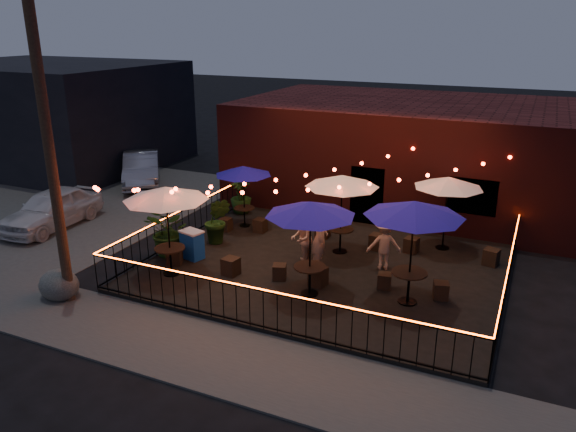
{
  "coord_description": "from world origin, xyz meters",
  "views": [
    {
      "loc": [
        5.31,
        -12.23,
        6.97
      ],
      "look_at": [
        -1.32,
        2.25,
        1.42
      ],
      "focal_mm": 35.0,
      "sensor_mm": 36.0,
      "label": 1
    }
  ],
  "objects_px": {
    "utility_pole": "(49,152)",
    "boulder": "(59,285)",
    "cooler": "(192,244)",
    "cafe_table_4": "(414,210)",
    "cafe_table_3": "(342,182)",
    "cafe_table_1": "(243,171)",
    "cafe_table_5": "(449,183)",
    "cafe_table_0": "(166,195)",
    "cafe_table_2": "(311,210)"
  },
  "relations": [
    {
      "from": "cafe_table_1",
      "to": "cafe_table_4",
      "type": "relative_size",
      "value": 0.76
    },
    {
      "from": "cafe_table_5",
      "to": "boulder",
      "type": "bearing_deg",
      "value": -139.46
    },
    {
      "from": "cafe_table_4",
      "to": "cooler",
      "type": "relative_size",
      "value": 3.42
    },
    {
      "from": "cooler",
      "to": "cafe_table_3",
      "type": "bearing_deg",
      "value": 44.73
    },
    {
      "from": "cafe_table_0",
      "to": "cafe_table_3",
      "type": "distance_m",
      "value": 5.2
    },
    {
      "from": "cafe_table_1",
      "to": "cafe_table_2",
      "type": "relative_size",
      "value": 0.84
    },
    {
      "from": "cafe_table_4",
      "to": "cafe_table_5",
      "type": "height_order",
      "value": "cafe_table_4"
    },
    {
      "from": "cafe_table_4",
      "to": "boulder",
      "type": "relative_size",
      "value": 3.05
    },
    {
      "from": "utility_pole",
      "to": "cafe_table_4",
      "type": "xyz_separation_m",
      "value": [
        8.14,
        3.33,
        -1.36
      ]
    },
    {
      "from": "cafe_table_0",
      "to": "cooler",
      "type": "xyz_separation_m",
      "value": [
        -0.08,
        1.2,
        -1.91
      ]
    },
    {
      "from": "cooler",
      "to": "boulder",
      "type": "bearing_deg",
      "value": -104.91
    },
    {
      "from": "cafe_table_3",
      "to": "cooler",
      "type": "height_order",
      "value": "cafe_table_3"
    },
    {
      "from": "boulder",
      "to": "cafe_table_5",
      "type": "bearing_deg",
      "value": 40.54
    },
    {
      "from": "cafe_table_5",
      "to": "cooler",
      "type": "height_order",
      "value": "cafe_table_5"
    },
    {
      "from": "cafe_table_5",
      "to": "cooler",
      "type": "distance_m",
      "value": 8.02
    },
    {
      "from": "utility_pole",
      "to": "cafe_table_4",
      "type": "bearing_deg",
      "value": 22.27
    },
    {
      "from": "utility_pole",
      "to": "boulder",
      "type": "height_order",
      "value": "utility_pole"
    },
    {
      "from": "cafe_table_0",
      "to": "cafe_table_2",
      "type": "bearing_deg",
      "value": 6.71
    },
    {
      "from": "utility_pole",
      "to": "cooler",
      "type": "bearing_deg",
      "value": 65.77
    },
    {
      "from": "cafe_table_2",
      "to": "cooler",
      "type": "distance_m",
      "value": 4.61
    },
    {
      "from": "cafe_table_1",
      "to": "cafe_table_3",
      "type": "xyz_separation_m",
      "value": [
        3.85,
        -0.84,
        0.29
      ]
    },
    {
      "from": "cafe_table_1",
      "to": "cafe_table_3",
      "type": "relative_size",
      "value": 0.77
    },
    {
      "from": "cafe_table_1",
      "to": "cafe_table_0",
      "type": "bearing_deg",
      "value": -89.7
    },
    {
      "from": "cafe_table_0",
      "to": "cafe_table_5",
      "type": "height_order",
      "value": "cafe_table_0"
    },
    {
      "from": "cafe_table_1",
      "to": "cooler",
      "type": "distance_m",
      "value": 3.52
    },
    {
      "from": "cafe_table_3",
      "to": "cooler",
      "type": "distance_m",
      "value": 4.89
    },
    {
      "from": "cafe_table_0",
      "to": "boulder",
      "type": "relative_size",
      "value": 2.89
    },
    {
      "from": "cafe_table_2",
      "to": "cooler",
      "type": "height_order",
      "value": "cafe_table_2"
    },
    {
      "from": "cafe_table_3",
      "to": "cafe_table_5",
      "type": "bearing_deg",
      "value": 29.76
    },
    {
      "from": "cafe_table_4",
      "to": "cafe_table_5",
      "type": "distance_m",
      "value": 4.08
    },
    {
      "from": "utility_pole",
      "to": "cafe_table_5",
      "type": "xyz_separation_m",
      "value": [
        8.31,
        7.4,
        -1.71
      ]
    },
    {
      "from": "cafe_table_1",
      "to": "cafe_table_4",
      "type": "bearing_deg",
      "value": -26.56
    },
    {
      "from": "cafe_table_5",
      "to": "cafe_table_4",
      "type": "bearing_deg",
      "value": -92.34
    },
    {
      "from": "utility_pole",
      "to": "cafe_table_1",
      "type": "relative_size",
      "value": 3.49
    },
    {
      "from": "cafe_table_0",
      "to": "cafe_table_1",
      "type": "xyz_separation_m",
      "value": [
        -0.02,
        4.37,
        -0.39
      ]
    },
    {
      "from": "cafe_table_2",
      "to": "cafe_table_3",
      "type": "distance_m",
      "value": 3.06
    },
    {
      "from": "cafe_table_1",
      "to": "cafe_table_4",
      "type": "xyz_separation_m",
      "value": [
        6.54,
        -3.27,
        0.51
      ]
    },
    {
      "from": "utility_pole",
      "to": "boulder",
      "type": "bearing_deg",
      "value": 179.9
    },
    {
      "from": "utility_pole",
      "to": "cooler",
      "type": "distance_m",
      "value": 5.08
    },
    {
      "from": "cafe_table_1",
      "to": "boulder",
      "type": "relative_size",
      "value": 2.31
    },
    {
      "from": "cafe_table_2",
      "to": "cafe_table_4",
      "type": "distance_m",
      "value": 2.54
    },
    {
      "from": "boulder",
      "to": "cafe_table_0",
      "type": "bearing_deg",
      "value": 48.65
    },
    {
      "from": "cafe_table_0",
      "to": "cafe_table_1",
      "type": "relative_size",
      "value": 1.25
    },
    {
      "from": "cafe_table_2",
      "to": "cafe_table_1",
      "type": "bearing_deg",
      "value": 136.37
    },
    {
      "from": "cafe_table_1",
      "to": "cafe_table_4",
      "type": "height_order",
      "value": "cafe_table_4"
    },
    {
      "from": "cafe_table_1",
      "to": "cafe_table_3",
      "type": "height_order",
      "value": "cafe_table_3"
    },
    {
      "from": "boulder",
      "to": "utility_pole",
      "type": "bearing_deg",
      "value": -0.1
    },
    {
      "from": "cafe_table_3",
      "to": "cafe_table_4",
      "type": "xyz_separation_m",
      "value": [
        2.7,
        -2.43,
        0.23
      ]
    },
    {
      "from": "cafe_table_2",
      "to": "cafe_table_5",
      "type": "xyz_separation_m",
      "value": [
        2.63,
        4.69,
        -0.21
      ]
    },
    {
      "from": "cafe_table_2",
      "to": "cafe_table_3",
      "type": "bearing_deg",
      "value": 94.41
    }
  ]
}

